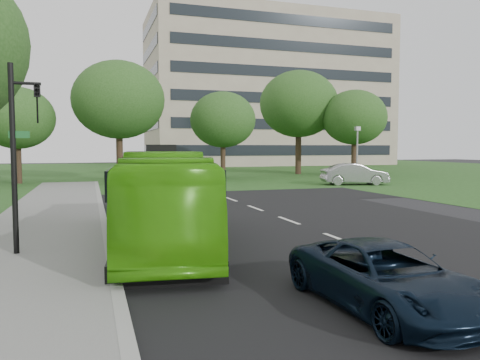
{
  "coord_description": "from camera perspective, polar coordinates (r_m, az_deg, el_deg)",
  "views": [
    {
      "loc": [
        -7.56,
        -15.12,
        2.95
      ],
      "look_at": [
        -1.67,
        3.21,
        1.6
      ],
      "focal_mm": 35.0,
      "sensor_mm": 36.0,
      "label": 1
    }
  ],
  "objects": [
    {
      "name": "suv",
      "position": [
        9.04,
        17.31,
        -11.2
      ],
      "size": [
        2.19,
        4.43,
        1.21
      ],
      "primitive_type": "imported",
      "rotation": [
        0.0,
        0.0,
        0.04
      ],
      "color": "black",
      "rests_on": "ground"
    },
    {
      "name": "bus",
      "position": [
        14.38,
        -9.49,
        -2.17
      ],
      "size": [
        3.57,
        10.37,
        2.83
      ],
      "primitive_type": "imported",
      "rotation": [
        0.0,
        0.0,
        -0.12
      ],
      "color": "#41A610",
      "rests_on": "ground"
    },
    {
      "name": "tree_park_e",
      "position": [
        50.37,
        13.78,
        7.41
      ],
      "size": [
        6.67,
        6.67,
        8.9
      ],
      "color": "black",
      "rests_on": "ground"
    },
    {
      "name": "traffic_light",
      "position": [
        13.56,
        -25.26,
        3.89
      ],
      "size": [
        0.82,
        0.23,
        5.13
      ],
      "rotation": [
        0.0,
        0.0,
        0.15
      ],
      "color": "black",
      "rests_on": "ground"
    },
    {
      "name": "tree_park_c",
      "position": [
        43.98,
        -2.1,
        7.34
      ],
      "size": [
        6.12,
        6.12,
        8.13
      ],
      "color": "black",
      "rests_on": "ground"
    },
    {
      "name": "camera_pole",
      "position": [
        39.17,
        14.1,
        3.94
      ],
      "size": [
        0.48,
        0.45,
        4.63
      ],
      "rotation": [
        0.0,
        0.0,
        0.39
      ],
      "color": "gray",
      "rests_on": "ground"
    },
    {
      "name": "ground",
      "position": [
        17.16,
        8.66,
        -5.93
      ],
      "size": [
        160.0,
        160.0,
        0.0
      ],
      "primitive_type": "plane",
      "color": "black",
      "rests_on": "ground"
    },
    {
      "name": "tree_park_a",
      "position": [
        41.96,
        -25.52,
        6.82
      ],
      "size": [
        5.88,
        5.88,
        7.81
      ],
      "color": "black",
      "rests_on": "ground"
    },
    {
      "name": "tree_park_d",
      "position": [
        52.12,
        7.17,
        9.15
      ],
      "size": [
        8.55,
        8.55,
        11.31
      ],
      "color": "black",
      "rests_on": "ground"
    },
    {
      "name": "tree_park_b",
      "position": [
        42.66,
        -14.57,
        9.41
      ],
      "size": [
        7.99,
        7.99,
        10.48
      ],
      "color": "black",
      "rests_on": "ground"
    },
    {
      "name": "office_building",
      "position": [
        83.08,
        3.17,
        10.6
      ],
      "size": [
        40.1,
        20.1,
        25.0
      ],
      "color": "gray",
      "rests_on": "ground"
    },
    {
      "name": "sedan",
      "position": [
        37.78,
        13.78,
        0.7
      ],
      "size": [
        5.41,
        2.98,
        1.69
      ],
      "primitive_type": "imported",
      "rotation": [
        0.0,
        0.0,
        1.32
      ],
      "color": "#9B9B9F",
      "rests_on": "ground"
    },
    {
      "name": "street_surfaces",
      "position": [
        38.65,
        -7.07,
        -0.36
      ],
      "size": [
        120.0,
        120.0,
        0.15
      ],
      "color": "black",
      "rests_on": "ground"
    }
  ]
}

